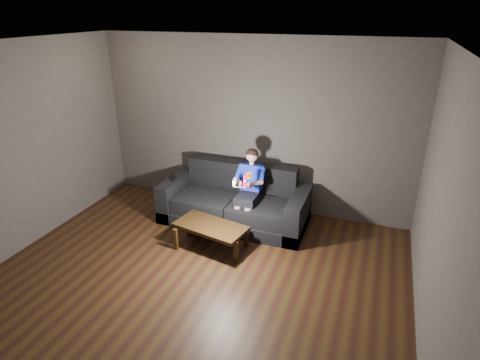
% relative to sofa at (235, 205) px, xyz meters
% --- Properties ---
extents(floor, '(5.00, 5.00, 0.00)m').
position_rel_sofa_xyz_m(floor, '(0.06, -1.88, -0.28)').
color(floor, black).
rests_on(floor, ground).
extents(back_wall, '(5.00, 0.04, 2.70)m').
position_rel_sofa_xyz_m(back_wall, '(0.06, 0.62, 1.07)').
color(back_wall, '#3E3936').
rests_on(back_wall, ground).
extents(right_wall, '(0.04, 5.00, 2.70)m').
position_rel_sofa_xyz_m(right_wall, '(2.56, -1.88, 1.07)').
color(right_wall, '#3E3936').
rests_on(right_wall, ground).
extents(ceiling, '(5.00, 5.00, 0.02)m').
position_rel_sofa_xyz_m(ceiling, '(0.06, -1.88, 2.42)').
color(ceiling, beige).
rests_on(ceiling, back_wall).
extents(sofa, '(2.19, 0.95, 0.85)m').
position_rel_sofa_xyz_m(sofa, '(0.00, 0.00, 0.00)').
color(sofa, black).
rests_on(sofa, floor).
extents(child, '(0.44, 0.54, 1.08)m').
position_rel_sofa_xyz_m(child, '(0.25, -0.06, 0.43)').
color(child, black).
rests_on(child, sofa).
extents(wii_remote_red, '(0.05, 0.07, 0.18)m').
position_rel_sofa_xyz_m(wii_remote_red, '(0.33, -0.48, 0.63)').
color(wii_remote_red, red).
rests_on(wii_remote_red, child).
extents(nunchuk_white, '(0.06, 0.09, 0.14)m').
position_rel_sofa_xyz_m(nunchuk_white, '(0.18, -0.47, 0.59)').
color(nunchuk_white, white).
rests_on(nunchuk_white, child).
extents(wii_remote_black, '(0.08, 0.17, 0.03)m').
position_rel_sofa_xyz_m(wii_remote_black, '(-0.99, -0.08, 0.34)').
color(wii_remote_black, black).
rests_on(wii_remote_black, sofa).
extents(coffee_table, '(1.04, 0.67, 0.35)m').
position_rel_sofa_xyz_m(coffee_table, '(-0.04, -0.82, 0.03)').
color(coffee_table, black).
rests_on(coffee_table, floor).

